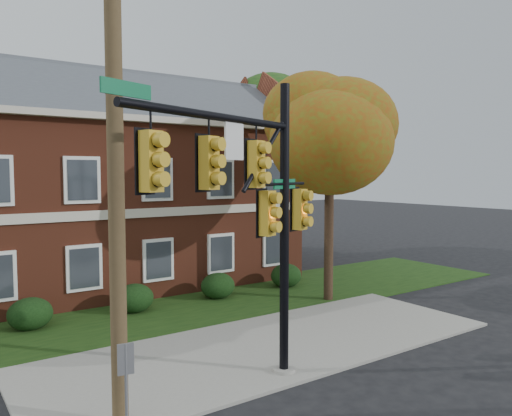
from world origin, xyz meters
TOP-DOWN VIEW (x-y plane):
  - ground at (0.00, 0.00)m, footprint 120.00×120.00m
  - sidewalk at (0.00, 1.00)m, footprint 14.00×5.00m
  - grass_strip at (0.00, 6.00)m, footprint 30.00×6.00m
  - apartment_building at (-2.00, 11.95)m, footprint 18.80×8.80m
  - hedge_left at (-5.50, 6.70)m, footprint 1.40×1.26m
  - hedge_center at (-2.00, 6.70)m, footprint 1.40×1.26m
  - hedge_right at (1.50, 6.70)m, footprint 1.40×1.26m
  - hedge_far_right at (5.00, 6.70)m, footprint 1.40×1.26m
  - tree_near_right at (5.22, 3.87)m, footprint 4.50×4.25m
  - tree_right_rear at (9.31, 12.81)m, footprint 6.30×5.95m
  - tree_far_rear at (-0.66, 19.79)m, footprint 6.84×6.46m
  - traffic_signal at (-2.21, -1.25)m, footprint 6.09×2.46m
  - utility_pole at (-5.28, -1.00)m, footprint 1.49×0.36m
  - sign_post at (-5.50, -1.95)m, footprint 0.30×0.09m

SIDE VIEW (x-z plane):
  - ground at x=0.00m, z-range 0.00..0.00m
  - grass_strip at x=0.00m, z-range 0.00..0.04m
  - sidewalk at x=0.00m, z-range 0.00..0.08m
  - hedge_left at x=-5.50m, z-range 0.00..1.05m
  - hedge_center at x=-2.00m, z-range 0.00..1.05m
  - hedge_right at x=1.50m, z-range 0.00..1.05m
  - hedge_far_right at x=5.00m, z-range 0.00..1.05m
  - sign_post at x=-5.50m, z-range 0.36..2.39m
  - traffic_signal at x=-2.21m, z-range 0.87..8.07m
  - utility_pole at x=-5.28m, z-range 0.07..9.66m
  - apartment_building at x=-2.00m, z-range 0.12..9.86m
  - tree_near_right at x=5.22m, z-range 2.38..10.96m
  - tree_right_rear at x=9.31m, z-range 2.81..13.43m
  - tree_far_rear at x=-0.66m, z-range 3.08..14.60m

